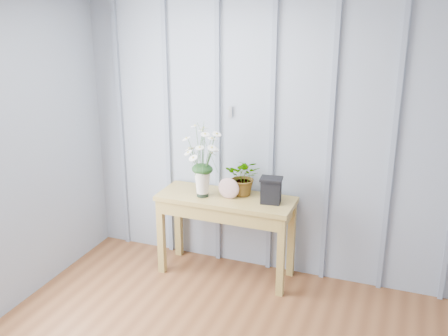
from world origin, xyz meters
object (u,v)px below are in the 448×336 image
at_px(sideboard, 226,209).
at_px(felt_disc_vessel, 229,188).
at_px(daisy_vase, 202,152).
at_px(carved_box, 271,190).

xyz_separation_m(sideboard, felt_disc_vessel, (0.04, -0.03, 0.21)).
xyz_separation_m(daisy_vase, felt_disc_vessel, (0.23, 0.03, -0.31)).
xyz_separation_m(sideboard, daisy_vase, (-0.20, -0.06, 0.52)).
bearing_deg(sideboard, daisy_vase, -163.09).
bearing_deg(daisy_vase, felt_disc_vessel, 7.23).
distance_m(felt_disc_vessel, carved_box, 0.37).
distance_m(sideboard, felt_disc_vessel, 0.21).
bearing_deg(sideboard, felt_disc_vessel, -40.25).
bearing_deg(carved_box, sideboard, -179.30).
distance_m(sideboard, carved_box, 0.46).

